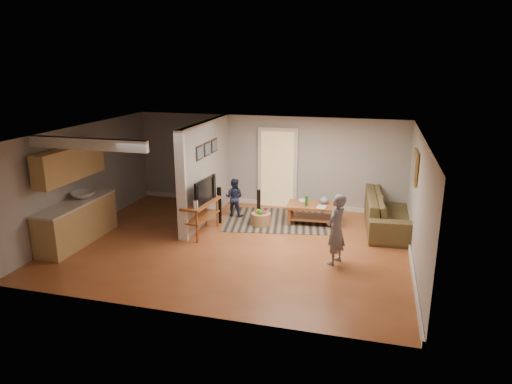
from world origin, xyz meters
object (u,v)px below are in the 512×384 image
Objects in this scene: toy_basket at (261,218)px; toddler at (234,216)px; sofa at (388,227)px; child at (334,263)px; speaker_right at (259,207)px; speaker_left at (219,205)px; coffee_table at (314,209)px; tv_console at (202,205)px.

toddler is at bearing 149.09° from toy_basket.
child is at bearing 152.19° from sofa.
speaker_right is at bearing 96.90° from sofa.
speaker_left is at bearing 74.36° from toddler.
sofa is at bearing 7.04° from coffee_table.
toddler is at bearing -106.20° from child.
tv_console is 0.86m from speaker_left.
speaker_right reaches higher than toy_basket.
toy_basket is at bearing -67.19° from speaker_right.
sofa is 4.20m from speaker_left.
tv_console is (-2.42, -1.39, 0.32)m from coffee_table.
child is (0.74, -2.22, -0.39)m from coffee_table.
tv_console is 0.88× the size of child.
toy_basket is (1.05, 0.10, -0.29)m from speaker_left.
coffee_table is at bearing -178.96° from toddler.
speaker_right is 0.97m from toddler.
coffee_table is 1.40× the size of speaker_left.
sofa is 4.59m from tv_console.
speaker_left is 0.64× the size of child.
coffee_table is 1.38m from speaker_right.
speaker_right is 0.61× the size of child.
speaker_left reaches higher than sofa.
coffee_table is 2.81m from tv_console.
coffee_table is at bearing -3.35° from speaker_right.
toy_basket is at bearing -109.09° from child.
tv_console reaches higher than toddler.
child reaches higher than toddler.
speaker_left is 1.09m from toy_basket.
toddler is at bearing 67.55° from speaker_left.
tv_console reaches higher than speaker_left.
sofa is at bearing 6.24° from speaker_left.
toy_basket is at bearing 98.92° from sofa.
tv_console is 1.26× the size of toddler.
tv_console is 1.52m from speaker_right.
coffee_table is 2.35m from speaker_left.
toddler is (0.19, 0.61, -0.47)m from speaker_left.
speaker_left is (0.14, 0.81, -0.24)m from tv_console.
speaker_right is at bearing -109.38° from child.
toddler is (-0.76, 0.41, -0.44)m from speaker_right.
coffee_table is at bearing -139.22° from child.
toy_basket is at bearing 150.98° from toddler.
coffee_table is 2.73× the size of toy_basket.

